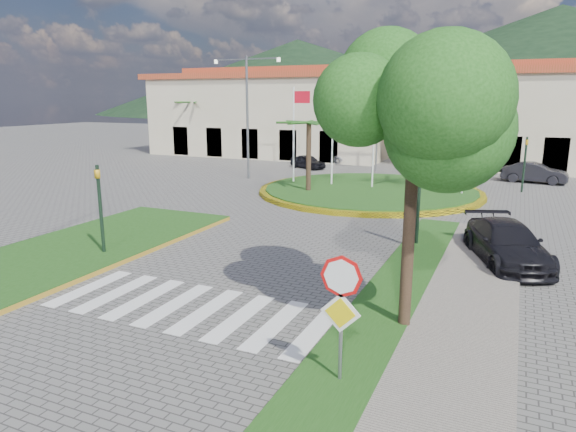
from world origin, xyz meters
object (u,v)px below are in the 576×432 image
at_px(car_dark_b, 535,173).
at_px(car_side_right, 507,243).
at_px(roundabout_island, 370,190).
at_px(stop_sign, 341,300).
at_px(deciduous_tree, 416,108).
at_px(white_van, 329,156).
at_px(car_dark_a, 308,162).

bearing_deg(car_dark_b, car_side_right, -176.70).
distance_m(roundabout_island, stop_sign, 20.69).
height_order(deciduous_tree, white_van, deciduous_tree).
bearing_deg(roundabout_island, car_side_right, -54.46).
bearing_deg(deciduous_tree, car_dark_b, 82.71).
bearing_deg(white_van, car_dark_b, -101.27).
distance_m(stop_sign, white_van, 34.64).
height_order(white_van, car_side_right, car_side_right).
xyz_separation_m(stop_sign, white_van, (-11.87, 32.52, -1.24)).
distance_m(white_van, car_dark_a, 4.13).
bearing_deg(stop_sign, car_dark_a, 113.09).
distance_m(roundabout_island, white_van, 14.31).
relative_size(deciduous_tree, white_van, 1.71).
bearing_deg(car_dark_a, deciduous_tree, -128.68).
distance_m(stop_sign, car_dark_b, 28.32).
bearing_deg(car_dark_b, stop_sign, 179.16).
xyz_separation_m(stop_sign, car_dark_b, (3.80, 28.04, -1.14)).
distance_m(stop_sign, car_side_right, 9.91).
bearing_deg(white_van, deciduous_tree, -152.38).
bearing_deg(car_dark_b, deciduous_tree, 179.58).
bearing_deg(deciduous_tree, car_side_right, 72.45).
bearing_deg(car_side_right, car_dark_b, 65.80).
height_order(roundabout_island, car_dark_a, roundabout_island).
bearing_deg(stop_sign, deciduous_tree, 78.82).
xyz_separation_m(deciduous_tree, car_side_right, (2.04, 6.45, -4.50)).
xyz_separation_m(roundabout_island, car_dark_a, (-7.21, 8.36, 0.36)).
bearing_deg(car_side_right, deciduous_tree, -128.18).
relative_size(roundabout_island, car_dark_b, 3.23).
bearing_deg(deciduous_tree, white_van, 112.93).
xyz_separation_m(roundabout_island, stop_sign, (4.90, -20.04, 1.62)).
distance_m(roundabout_island, deciduous_tree, 18.55).
xyz_separation_m(roundabout_island, car_side_right, (7.54, -10.55, 0.51)).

